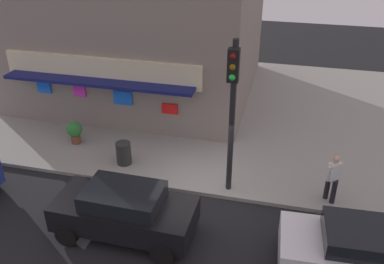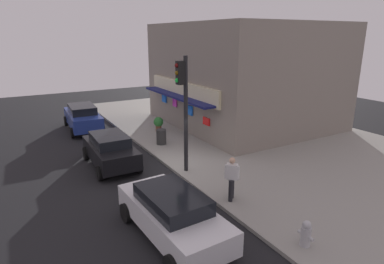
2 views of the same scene
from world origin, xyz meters
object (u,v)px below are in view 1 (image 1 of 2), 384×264
Objects in this scene: trash_can at (124,153)px; parked_car_white at (371,252)px; potted_plant_by_doorway at (75,131)px; parked_car_black at (125,210)px; traffic_light at (232,100)px; pedestrian at (333,177)px.

parked_car_white is at bearing -22.54° from trash_can.
parked_car_black is at bearing -47.94° from potted_plant_by_doorway.
traffic_light is 3.94m from pedestrian.
parked_car_black is 0.89× the size of parked_car_white.
pedestrian is at bearing 105.95° from parked_car_white.
parked_car_black is at bearing -154.16° from pedestrian.
potted_plant_by_doorway reaches higher than trash_can.
traffic_light is at bearing -10.23° from trash_can.
parked_car_white is at bearing -0.28° from parked_car_black.
traffic_light is 1.25× the size of parked_car_black.
pedestrian is 1.82× the size of potted_plant_by_doorway.
pedestrian is 6.34m from parked_car_black.
potted_plant_by_doorway is (-9.44, 1.38, -0.37)m from pedestrian.
parked_car_white is (10.24, -4.17, 0.12)m from potted_plant_by_doorway.
parked_car_white is at bearing -32.81° from traffic_light.
pedestrian is at bearing 4.19° from traffic_light.
parked_car_white is at bearing -74.05° from pedestrian.
trash_can is at bearing 157.46° from parked_car_white.
traffic_light reaches higher than pedestrian.
pedestrian is at bearing -8.30° from potted_plant_by_doorway.
potted_plant_by_doorway is (-2.38, 0.91, 0.11)m from trash_can.
parked_car_black is (3.74, -4.14, 0.14)m from potted_plant_by_doorway.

